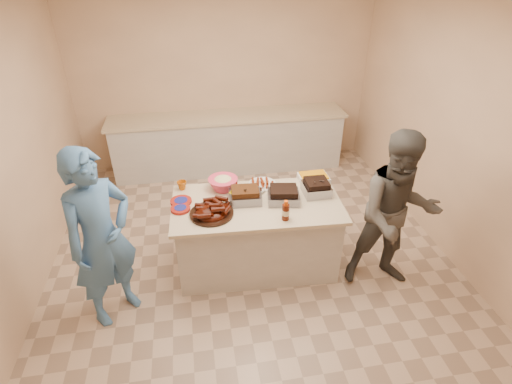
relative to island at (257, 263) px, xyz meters
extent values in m
cube|color=#47230F|center=(-0.11, 0.05, 0.83)|extent=(0.34, 0.27, 0.10)
cube|color=black|center=(0.28, -0.01, 0.83)|extent=(0.36, 0.32, 0.10)
cube|color=gray|center=(0.65, 0.07, 0.83)|extent=(0.27, 0.27, 0.11)
cylinder|color=silver|center=(0.12, 0.35, 0.83)|extent=(0.35, 0.35, 0.05)
cube|color=orange|center=(0.70, 0.33, 0.83)|extent=(0.33, 0.24, 0.09)
cylinder|color=#431408|center=(0.22, -0.34, 0.83)|extent=(0.07, 0.07, 0.21)
cylinder|color=#431408|center=(0.23, -0.33, 0.83)|extent=(0.06, 0.06, 0.17)
cylinder|color=#E2C600|center=(-0.25, 0.08, 0.83)|extent=(0.05, 0.05, 0.13)
imported|color=silver|center=(0.06, 0.20, 0.83)|extent=(0.13, 0.04, 0.12)
cylinder|color=maroon|center=(-0.77, 0.14, 0.83)|extent=(0.23, 0.23, 0.03)
cylinder|color=maroon|center=(-0.78, 0.00, 0.83)|extent=(0.21, 0.21, 0.03)
imported|color=#AD5408|center=(-0.75, 0.40, 0.83)|extent=(0.11, 0.10, 0.10)
cube|color=maroon|center=(-0.28, 0.36, 0.83)|extent=(0.24, 0.20, 0.11)
imported|color=teal|center=(-1.47, -0.43, 0.00)|extent=(1.66, 1.75, 0.42)
imported|color=#534F4A|center=(1.30, -0.48, 0.00)|extent=(1.09, 1.83, 0.65)
camera|label=1|loc=(-0.59, -3.39, 3.10)|focal=28.00mm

